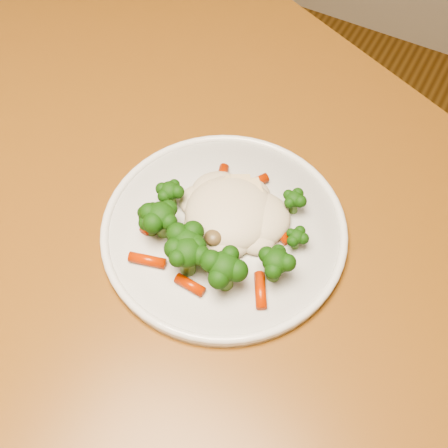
# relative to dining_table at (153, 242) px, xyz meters

# --- Properties ---
(dining_table) EXTENTS (1.47, 1.26, 0.75)m
(dining_table) POSITION_rel_dining_table_xyz_m (0.00, 0.00, 0.00)
(dining_table) COLOR brown
(dining_table) RESTS_ON ground
(plate) EXTENTS (0.29, 0.29, 0.01)m
(plate) POSITION_rel_dining_table_xyz_m (0.11, 0.01, 0.10)
(plate) COLOR white
(plate) RESTS_ON dining_table
(meal) EXTENTS (0.19, 0.19, 0.05)m
(meal) POSITION_rel_dining_table_xyz_m (0.11, -0.01, 0.13)
(meal) COLOR beige
(meal) RESTS_ON plate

